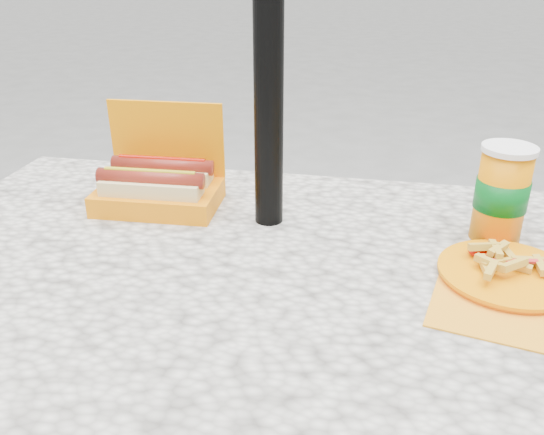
% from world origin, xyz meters
% --- Properties ---
extents(picnic_table, '(1.20, 0.80, 0.75)m').
position_xyz_m(picnic_table, '(0.00, 0.00, 0.64)').
color(picnic_table, beige).
rests_on(picnic_table, ground).
extents(umbrella_pole, '(0.05, 0.05, 2.20)m').
position_xyz_m(umbrella_pole, '(0.00, 0.16, 1.10)').
color(umbrella_pole, black).
rests_on(umbrella_pole, ground).
extents(hotdog_box, '(0.23, 0.16, 0.19)m').
position_xyz_m(hotdog_box, '(-0.22, 0.19, 0.79)').
color(hotdog_box, orange).
rests_on(hotdog_box, picnic_table).
extents(fries_plate, '(0.23, 0.28, 0.04)m').
position_xyz_m(fries_plate, '(0.39, 0.02, 0.76)').
color(fries_plate, orange).
rests_on(fries_plate, picnic_table).
extents(soda_cup, '(0.09, 0.09, 0.16)m').
position_xyz_m(soda_cup, '(0.39, 0.16, 0.83)').
color(soda_cup, orange).
rests_on(soda_cup, picnic_table).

